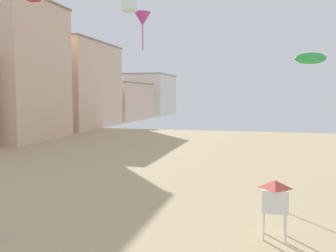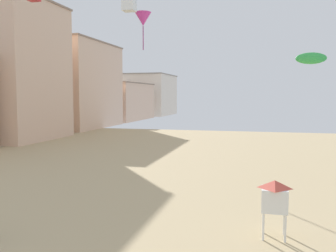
{
  "view_description": "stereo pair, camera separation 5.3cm",
  "coord_description": "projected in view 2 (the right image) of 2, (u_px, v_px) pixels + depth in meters",
  "views": [
    {
      "loc": [
        8.77,
        -5.23,
        6.22
      ],
      "look_at": [
        3.53,
        15.49,
        4.46
      ],
      "focal_mm": 39.79,
      "sensor_mm": 36.0,
      "label": 1
    },
    {
      "loc": [
        8.82,
        -5.21,
        6.22
      ],
      "look_at": [
        3.53,
        15.49,
        4.46
      ],
      "focal_mm": 39.79,
      "sensor_mm": 36.0,
      "label": 2
    }
  ],
  "objects": [
    {
      "name": "boardwalk_hotel_distant",
      "position": [
        118.0,
        101.0,
        94.66
      ],
      "size": [
        13.01,
        22.42,
        9.37
      ],
      "color": "beige",
      "rests_on": "ground"
    },
    {
      "name": "kite_magenta_delta",
      "position": [
        143.0,
        19.0,
        39.55
      ],
      "size": [
        1.74,
        1.74,
        3.95
      ],
      "color": "#DB3D9E"
    },
    {
      "name": "boardwalk_hotel_far",
      "position": [
        73.0,
        85.0,
        72.37
      ],
      "size": [
        13.09,
        20.1,
        16.35
      ],
      "color": "beige",
      "rests_on": "ground"
    },
    {
      "name": "boardwalk_hotel_mid",
      "position": [
        2.0,
        71.0,
        52.54
      ],
      "size": [
        14.95,
        13.98,
        19.26
      ],
      "color": "beige",
      "rests_on": "ground"
    },
    {
      "name": "boardwalk_hotel_furthest",
      "position": [
        147.0,
        95.0,
        118.26
      ],
      "size": [
        15.28,
        20.34,
        12.74
      ],
      "color": "silver",
      "rests_on": "ground"
    },
    {
      "name": "kite_white_box",
      "position": [
        129.0,
        1.0,
        23.7
      ],
      "size": [
        0.78,
        0.78,
        1.22
      ],
      "color": "white"
    },
    {
      "name": "lifeguard_stand",
      "position": [
        275.0,
        196.0,
        16.16
      ],
      "size": [
        1.1,
        1.1,
        2.55
      ],
      "rotation": [
        0.0,
        0.0,
        -0.07
      ],
      "color": "white",
      "rests_on": "ground"
    },
    {
      "name": "kite_green_parafoil",
      "position": [
        311.0,
        58.0,
        34.74
      ],
      "size": [
        2.79,
        0.78,
        1.09
      ],
      "color": "green"
    }
  ]
}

